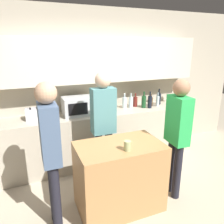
% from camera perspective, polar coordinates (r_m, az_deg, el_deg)
% --- Properties ---
extents(ground_plane, '(14.00, 14.00, 0.00)m').
position_cam_1_polar(ground_plane, '(3.17, 6.62, -23.61)').
color(ground_plane, '#BCAD93').
extents(back_wall, '(6.40, 0.40, 2.70)m').
position_cam_1_polar(back_wall, '(3.98, -4.19, 9.39)').
color(back_wall, '#B2A893').
rests_on(back_wall, ground_plane).
extents(back_counter, '(3.60, 0.62, 0.94)m').
position_cam_1_polar(back_counter, '(4.01, -2.66, -6.38)').
color(back_counter, '#B7AD99').
rests_on(back_counter, ground_plane).
extents(kitchen_island, '(1.07, 0.65, 0.89)m').
position_cam_1_polar(kitchen_island, '(2.93, 1.91, -16.48)').
color(kitchen_island, '#B27F4C').
rests_on(kitchen_island, ground_plane).
extents(microwave, '(0.52, 0.39, 0.30)m').
position_cam_1_polar(microwave, '(3.71, -8.78, 1.60)').
color(microwave, '#B7BABC').
rests_on(microwave, back_counter).
extents(toaster, '(0.26, 0.16, 0.18)m').
position_cam_1_polar(toaster, '(3.64, -19.68, -0.48)').
color(toaster, silver).
rests_on(toaster, back_counter).
extents(potted_plant, '(0.14, 0.14, 0.40)m').
position_cam_1_polar(potted_plant, '(4.57, 16.41, 4.63)').
color(potted_plant, silver).
rests_on(potted_plant, back_counter).
extents(bottle_0, '(0.08, 0.08, 0.28)m').
position_cam_1_polar(bottle_0, '(4.07, 3.27, 2.54)').
color(bottle_0, silver).
rests_on(bottle_0, back_counter).
extents(bottle_1, '(0.08, 0.08, 0.27)m').
position_cam_1_polar(bottle_1, '(4.10, 4.95, 2.57)').
color(bottle_1, silver).
rests_on(bottle_1, back_counter).
extents(bottle_2, '(0.08, 0.08, 0.26)m').
position_cam_1_polar(bottle_2, '(4.19, 6.09, 2.76)').
color(bottle_2, maroon).
rests_on(bottle_2, back_counter).
extents(bottle_3, '(0.08, 0.08, 0.31)m').
position_cam_1_polar(bottle_3, '(4.12, 8.29, 2.72)').
color(bottle_3, '#194723').
rests_on(bottle_3, back_counter).
extents(bottle_4, '(0.08, 0.08, 0.31)m').
position_cam_1_polar(bottle_4, '(4.12, 9.85, 2.66)').
color(bottle_4, black).
rests_on(bottle_4, back_counter).
extents(bottle_5, '(0.08, 0.08, 0.23)m').
position_cam_1_polar(bottle_5, '(4.27, 10.08, 2.71)').
color(bottle_5, '#472814').
rests_on(bottle_5, back_counter).
extents(bottle_6, '(0.06, 0.06, 0.27)m').
position_cam_1_polar(bottle_6, '(4.29, 11.81, 2.88)').
color(bottle_6, silver).
rests_on(bottle_6, back_counter).
extents(bottle_7, '(0.08, 0.08, 0.31)m').
position_cam_1_polar(bottle_7, '(4.43, 12.11, 3.50)').
color(bottle_7, black).
rests_on(bottle_7, back_counter).
extents(cup_0, '(0.08, 0.08, 0.12)m').
position_cam_1_polar(cup_0, '(2.55, 4.04, -8.79)').
color(cup_0, '#A7B379').
rests_on(cup_0, kitchen_island).
extents(person_left, '(0.34, 0.23, 1.72)m').
position_cam_1_polar(person_left, '(3.16, -2.26, -2.04)').
color(person_left, black).
rests_on(person_left, ground_plane).
extents(person_center, '(0.23, 0.34, 1.72)m').
position_cam_1_polar(person_center, '(2.46, -15.78, -8.43)').
color(person_center, black).
rests_on(person_center, ground_plane).
extents(person_right, '(0.22, 0.35, 1.66)m').
position_cam_1_polar(person_right, '(3.03, 16.71, -4.47)').
color(person_right, black).
rests_on(person_right, ground_plane).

